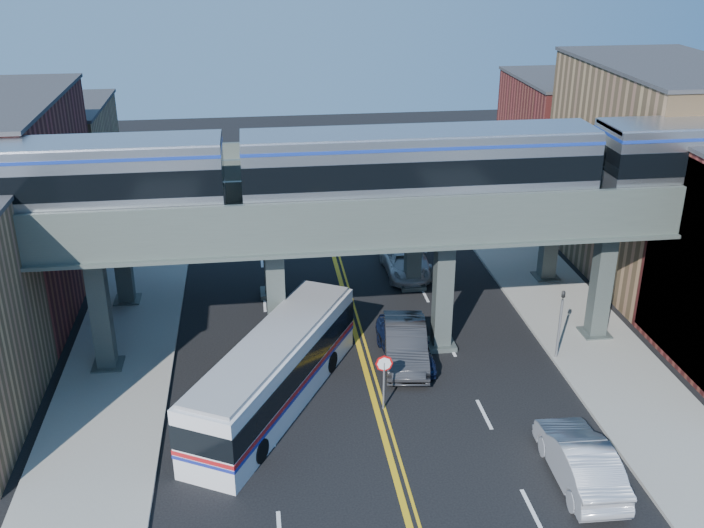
{
  "coord_description": "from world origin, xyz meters",
  "views": [
    {
      "loc": [
        -4.75,
        -25.13,
        19.24
      ],
      "look_at": [
        -0.43,
        7.85,
        4.77
      ],
      "focal_mm": 40.0,
      "sensor_mm": 36.0,
      "label": 1
    }
  ],
  "objects": [
    {
      "name": "building_east_c",
      "position": [
        18.5,
        29.0,
        4.5
      ],
      "size": [
        8.0,
        10.0,
        9.0
      ],
      "primitive_type": "cube",
      "color": "maroon",
      "rests_on": "ground"
    },
    {
      "name": "stop_sign",
      "position": [
        0.3,
        3.0,
        1.76
      ],
      "size": [
        0.76,
        0.09,
        2.63
      ],
      "color": "slate",
      "rests_on": "ground"
    },
    {
      "name": "car_lane_b",
      "position": [
        2.0,
        6.87,
        0.92
      ],
      "size": [
        2.66,
        5.78,
        1.84
      ],
      "primitive_type": "imported",
      "rotation": [
        0.0,
        0.0,
        -0.13
      ],
      "color": "#272729",
      "rests_on": "ground"
    },
    {
      "name": "car_parked_curb",
      "position": [
        6.78,
        -2.61,
        0.9
      ],
      "size": [
        2.07,
        5.52,
        1.8
      ],
      "primitive_type": "imported",
      "rotation": [
        0.0,
        0.0,
        3.11
      ],
      "color": "#B9B9BE",
      "rests_on": "ground"
    },
    {
      "name": "building_west_c",
      "position": [
        -18.5,
        29.0,
        4.0
      ],
      "size": [
        8.0,
        10.0,
        8.0
      ],
      "primitive_type": "cube",
      "color": "#9D7A51",
      "rests_on": "ground"
    },
    {
      "name": "mural_panel",
      "position": [
        14.55,
        4.0,
        4.75
      ],
      "size": [
        0.1,
        9.5,
        9.5
      ],
      "primitive_type": "cube",
      "color": "teal",
      "rests_on": "ground"
    },
    {
      "name": "traffic_signal",
      "position": [
        9.2,
        6.0,
        2.3
      ],
      "size": [
        0.15,
        0.18,
        4.1
      ],
      "color": "slate",
      "rests_on": "ground"
    },
    {
      "name": "transit_bus",
      "position": [
        -4.29,
        3.99,
        1.59
      ],
      "size": [
        8.06,
        11.83,
        3.09
      ],
      "rotation": [
        0.0,
        0.0,
        1.07
      ],
      "color": "silver",
      "rests_on": "ground"
    },
    {
      "name": "car_lane_c",
      "position": [
        3.91,
        16.78,
        0.69
      ],
      "size": [
        2.37,
        5.03,
        1.39
      ],
      "primitive_type": "imported",
      "rotation": [
        0.0,
        0.0,
        0.01
      ],
      "color": "silver",
      "rests_on": "ground"
    },
    {
      "name": "elevated_viaduct_near",
      "position": [
        0.0,
        8.0,
        6.47
      ],
      "size": [
        52.0,
        3.6,
        7.4
      ],
      "color": "#3A4342",
      "rests_on": "ground"
    },
    {
      "name": "elevated_viaduct_far",
      "position": [
        0.0,
        15.0,
        6.47
      ],
      "size": [
        52.0,
        3.6,
        7.4
      ],
      "color": "#3A4342",
      "rests_on": "ground"
    },
    {
      "name": "sidewalk_west",
      "position": [
        -11.5,
        10.0,
        0.08
      ],
      "size": [
        5.0,
        70.0,
        0.16
      ],
      "primitive_type": "cube",
      "color": "gray",
      "rests_on": "ground"
    },
    {
      "name": "ground",
      "position": [
        0.0,
        0.0,
        0.0
      ],
      "size": [
        120.0,
        120.0,
        0.0
      ],
      "primitive_type": "plane",
      "color": "black",
      "rests_on": "ground"
    },
    {
      "name": "transit_train",
      "position": [
        2.63,
        8.0,
        9.33
      ],
      "size": [
        48.91,
        3.07,
        3.58
      ],
      "color": "black",
      "rests_on": "elevated_viaduct_near"
    },
    {
      "name": "car_lane_a",
      "position": [
        2.01,
        7.03,
        0.87
      ],
      "size": [
        2.37,
        5.2,
        1.73
      ],
      "primitive_type": "imported",
      "rotation": [
        0.0,
        0.0,
        0.07
      ],
      "color": "#0F1837",
      "rests_on": "ground"
    },
    {
      "name": "car_lane_d",
      "position": [
        4.11,
        17.77,
        0.87
      ],
      "size": [
        2.46,
        6.03,
        1.75
      ],
      "primitive_type": "imported",
      "rotation": [
        0.0,
        0.0,
        0.0
      ],
      "color": "#9E9FA3",
      "rests_on": "ground"
    },
    {
      "name": "sidewalk_east",
      "position": [
        11.5,
        10.0,
        0.08
      ],
      "size": [
        5.0,
        70.0,
        0.16
      ],
      "primitive_type": "cube",
      "color": "gray",
      "rests_on": "ground"
    },
    {
      "name": "building_east_b",
      "position": [
        18.5,
        16.0,
        6.0
      ],
      "size": [
        8.0,
        14.0,
        12.0
      ],
      "primitive_type": "cube",
      "color": "#9D7A51",
      "rests_on": "ground"
    }
  ]
}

